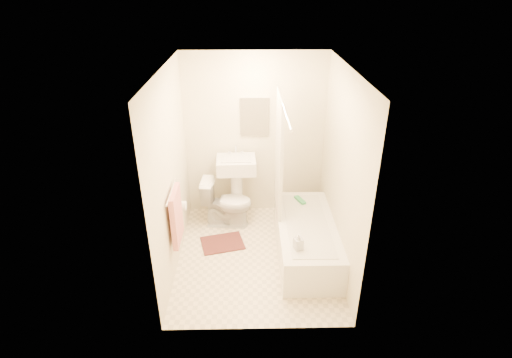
{
  "coord_description": "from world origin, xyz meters",
  "views": [
    {
      "loc": [
        -0.09,
        -4.17,
        3.26
      ],
      "look_at": [
        0.0,
        0.25,
        1.0
      ],
      "focal_mm": 28.0,
      "sensor_mm": 36.0,
      "label": 1
    }
  ],
  "objects_px": {
    "bathtub": "(306,239)",
    "soap_bottle": "(298,242)",
    "toilet": "(227,203)",
    "sink": "(237,186)",
    "bath_mat": "(222,243)"
  },
  "relations": [
    {
      "from": "sink",
      "to": "bathtub",
      "type": "height_order",
      "value": "sink"
    },
    {
      "from": "sink",
      "to": "bathtub",
      "type": "bearing_deg",
      "value": -46.88
    },
    {
      "from": "sink",
      "to": "bath_mat",
      "type": "xyz_separation_m",
      "value": [
        -0.19,
        -0.67,
        -0.52
      ]
    },
    {
      "from": "sink",
      "to": "soap_bottle",
      "type": "height_order",
      "value": "sink"
    },
    {
      "from": "sink",
      "to": "bath_mat",
      "type": "bearing_deg",
      "value": -107.82
    },
    {
      "from": "sink",
      "to": "bathtub",
      "type": "distance_m",
      "value": 1.32
    },
    {
      "from": "sink",
      "to": "bath_mat",
      "type": "height_order",
      "value": "sink"
    },
    {
      "from": "sink",
      "to": "bathtub",
      "type": "xyz_separation_m",
      "value": [
        0.91,
        -0.9,
        -0.3
      ]
    },
    {
      "from": "sink",
      "to": "toilet",
      "type": "bearing_deg",
      "value": -129.77
    },
    {
      "from": "toilet",
      "to": "bath_mat",
      "type": "xyz_separation_m",
      "value": [
        -0.05,
        -0.49,
        -0.34
      ]
    },
    {
      "from": "sink",
      "to": "bath_mat",
      "type": "relative_size",
      "value": 1.92
    },
    {
      "from": "toilet",
      "to": "sink",
      "type": "relative_size",
      "value": 0.67
    },
    {
      "from": "toilet",
      "to": "bathtub",
      "type": "relative_size",
      "value": 0.44
    },
    {
      "from": "sink",
      "to": "bath_mat",
      "type": "distance_m",
      "value": 0.87
    },
    {
      "from": "bathtub",
      "to": "soap_bottle",
      "type": "bearing_deg",
      "value": -108.24
    }
  ]
}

